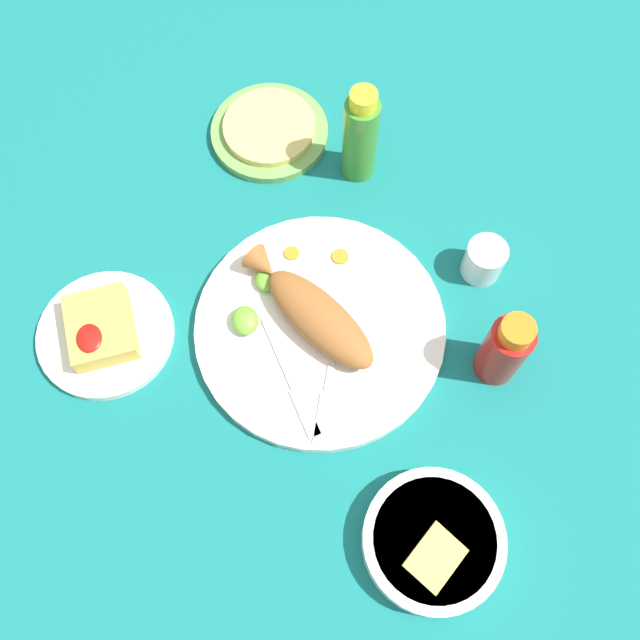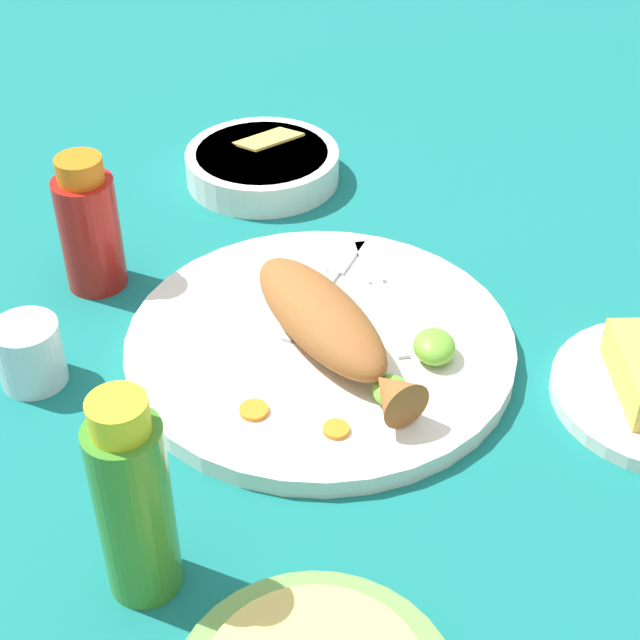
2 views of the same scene
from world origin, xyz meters
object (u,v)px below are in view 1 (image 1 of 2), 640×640
Objects in this scene: fork_far at (292,383)px; fried_fish at (313,313)px; main_plate at (320,328)px; hot_sauce_bottle_green at (360,136)px; salt_cup at (483,261)px; tortilla_plate at (270,132)px; hot_sauce_bottle_red at (505,349)px; guacamole_bowl at (433,541)px; fork_near at (328,387)px; side_plate_fries at (106,334)px.

fried_fish is at bearing 140.14° from fork_far.
hot_sauce_bottle_green reaches higher than main_plate.
salt_cup is 0.40m from tortilla_plate.
hot_sauce_bottle_red is (0.04, 0.28, 0.05)m from fork_far.
main_plate is at bearing -169.64° from guacamole_bowl.
hot_sauce_bottle_red is (0.13, 0.23, 0.02)m from fried_fish.
fork_near is (0.10, -0.01, -0.02)m from fried_fish.
main_plate is 2.00× the size of guacamole_bowl.
main_plate is at bearing 0.00° from fried_fish.
side_plate_fries is 1.02× the size of tortilla_plate.
hot_sauce_bottle_red is 0.38m from hot_sauce_bottle_green.
fork_far is at bearing -9.68° from tortilla_plate.
main_plate is 1.84× the size of side_plate_fries.
fork_near is at bearing -96.37° from hot_sauce_bottle_red.
hot_sauce_bottle_green is (-0.36, -0.09, 0.02)m from hot_sauce_bottle_red.
fork_far reaches higher than main_plate.
fork_far is 1.05× the size of guacamole_bowl.
guacamole_bowl is at bearing 10.36° from main_plate.
hot_sauce_bottle_red is (0.12, 0.22, 0.06)m from main_plate.
fried_fish is 0.26m from salt_cup.
fried_fish is (-0.01, -0.01, 0.03)m from main_plate.
guacamole_bowl is at bearing 42.08° from side_plate_fries.
side_plate_fries is (-0.07, -0.29, -0.00)m from main_plate.
tortilla_plate is at bearing 131.98° from side_plate_fries.
fork_far is 0.27m from guacamole_bowl.
fork_near is at bearing -32.81° from fried_fish.
fried_fish is at bearing -3.25° from tortilla_plate.
fried_fish is 3.84× the size of salt_cup.
side_plate_fries is at bearing -103.85° from main_plate.
main_plate is 2.52× the size of hot_sauce_bottle_red.
guacamole_bowl is at bearing 3.88° from tortilla_plate.
main_plate is 0.29m from hot_sauce_bottle_green.
salt_cup is (-0.03, 0.25, 0.02)m from main_plate.
salt_cup reaches higher than fork_near.
hot_sauce_bottle_red is at bearing 62.15° from main_plate.
salt_cup reaches higher than main_plate.
guacamole_bowl is (0.33, 0.06, -0.02)m from fried_fish.
hot_sauce_bottle_red reaches higher than guacamole_bowl.
main_plate is 0.26m from salt_cup.
fried_fish reaches higher than fork_far.
hot_sauce_bottle_green is 0.17m from tortilla_plate.
hot_sauce_bottle_red reaches higher than fork_near.
side_plate_fries is 1.08× the size of guacamole_bowl.
salt_cup is at bearing 150.64° from guacamole_bowl.
guacamole_bowl reaches higher than side_plate_fries.
main_plate reaches higher than side_plate_fries.
salt_cup is (-0.15, 0.03, -0.04)m from hot_sauce_bottle_red.
fried_fish is at bearing -85.88° from salt_cup.
hot_sauce_bottle_green is at bearing 121.20° from fried_fish.
fried_fish is 0.34m from tortilla_plate.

